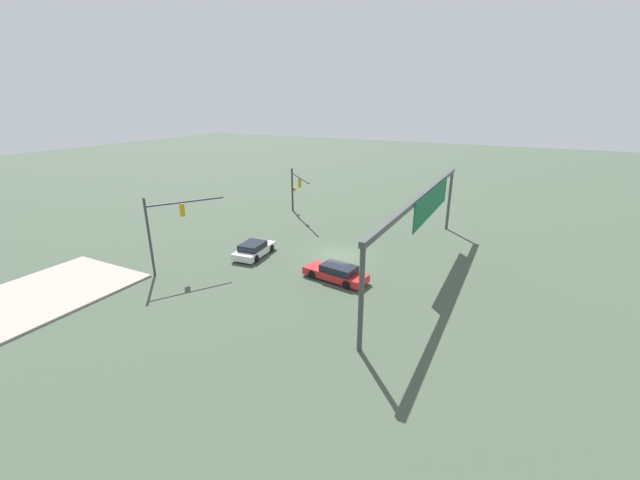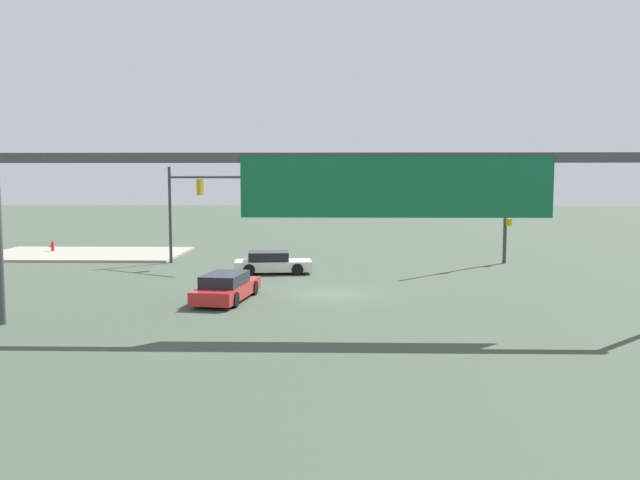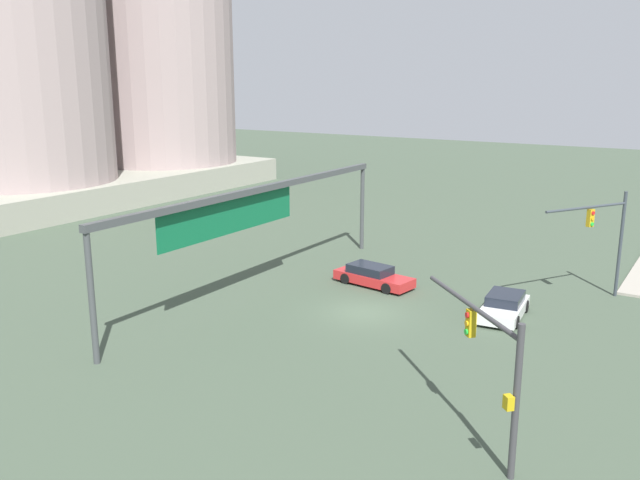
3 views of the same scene
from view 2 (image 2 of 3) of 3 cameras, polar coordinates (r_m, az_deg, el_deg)
ground_plane at (r=30.11m, az=0.90°, el=-4.68°), size 195.07×195.07×0.00m
sidewalk_corner at (r=47.96m, az=-19.70°, el=-1.15°), size 13.33×8.15×0.15m
traffic_signal_near_corner at (r=40.68m, az=14.75°, el=2.59°), size 4.94×4.88×5.04m
traffic_signal_opposite_side at (r=40.71m, az=-11.60°, el=3.50°), size 5.02×3.14×5.97m
overhead_sign_gantry at (r=22.96m, az=2.66°, el=5.12°), size 24.02×0.43×6.14m
sedan_car_approaching at (r=36.55m, az=-4.20°, el=-2.00°), size 4.39×2.30×1.21m
sedan_car_waiting_far at (r=28.60m, az=-8.14°, el=-4.09°), size 2.41×5.02×1.21m
fire_hydrant_on_curb at (r=50.04m, az=-22.21°, el=-0.50°), size 0.33×0.22×0.71m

